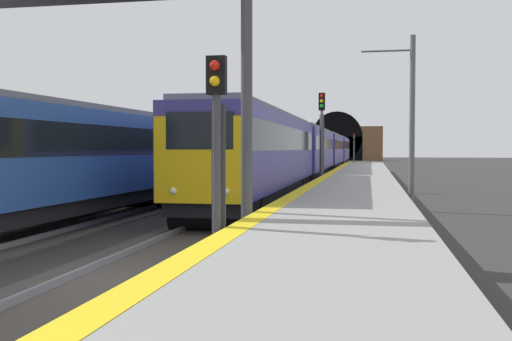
# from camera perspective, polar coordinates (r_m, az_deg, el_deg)

# --- Properties ---
(ground_plane) EXTENTS (320.00, 320.00, 0.00)m
(ground_plane) POSITION_cam_1_polar(r_m,az_deg,el_deg) (11.69, -13.79, -10.43)
(ground_plane) COLOR #302D2B
(platform_right) EXTENTS (112.00, 3.97, 0.98)m
(platform_right) POSITION_cam_1_polar(r_m,az_deg,el_deg) (10.58, 6.53, -8.99)
(platform_right) COLOR gray
(platform_right) RESTS_ON ground_plane
(platform_right_edge_strip) EXTENTS (112.00, 0.50, 0.01)m
(platform_right_edge_strip) POSITION_cam_1_polar(r_m,az_deg,el_deg) (10.77, -2.74, -6.11)
(platform_right_edge_strip) COLOR yellow
(platform_right_edge_strip) RESTS_ON platform_right
(track_main_line) EXTENTS (160.00, 3.20, 0.21)m
(track_main_line) POSITION_cam_1_polar(r_m,az_deg,el_deg) (11.68, -13.79, -10.24)
(track_main_line) COLOR #423D38
(track_main_line) RESTS_ON ground_plane
(train_main_approaching) EXTENTS (77.59, 2.94, 4.11)m
(train_main_approaching) POSITION_cam_1_polar(r_m,az_deg,el_deg) (55.01, 6.04, 1.95)
(train_main_approaching) COLOR navy
(train_main_approaching) RESTS_ON ground_plane
(train_adjacent_platform) EXTENTS (40.11, 3.25, 3.93)m
(train_adjacent_platform) POSITION_cam_1_polar(r_m,az_deg,el_deg) (28.30, -8.72, 1.59)
(train_adjacent_platform) COLOR #264C99
(train_adjacent_platform) RESTS_ON ground_plane
(railway_signal_near) EXTENTS (0.39, 0.38, 4.33)m
(railway_signal_near) POSITION_cam_1_polar(r_m,az_deg,el_deg) (11.65, -3.77, 2.36)
(railway_signal_near) COLOR #38383D
(railway_signal_near) RESTS_ON ground_plane
(railway_signal_mid) EXTENTS (0.39, 0.38, 5.86)m
(railway_signal_mid) POSITION_cam_1_polar(r_m,az_deg,el_deg) (36.04, 6.33, 3.69)
(railway_signal_mid) COLOR #4C4C54
(railway_signal_mid) RESTS_ON ground_plane
(railway_signal_far) EXTENTS (0.39, 0.38, 5.08)m
(railway_signal_far) POSITION_cam_1_polar(r_m,az_deg,el_deg) (101.59, 9.39, 2.42)
(railway_signal_far) COLOR #38383D
(railway_signal_far) RESTS_ON ground_plane
(overhead_signal_gantry) EXTENTS (0.70, 8.68, 7.13)m
(overhead_signal_gantry) POSITION_cam_1_polar(r_m,az_deg,el_deg) (16.12, -16.03, 12.25)
(overhead_signal_gantry) COLOR #3F3F47
(overhead_signal_gantry) RESTS_ON ground_plane
(tunnel_portal) EXTENTS (2.44, 18.74, 10.49)m
(tunnel_portal) POSITION_cam_1_polar(r_m,az_deg,el_deg) (125.76, 7.79, 2.60)
(tunnel_portal) COLOR brown
(tunnel_portal) RESTS_ON ground_plane
(catenary_mast_near) EXTENTS (0.22, 2.14, 7.06)m
(catenary_mast_near) POSITION_cam_1_polar(r_m,az_deg,el_deg) (24.73, 14.66, 4.63)
(catenary_mast_near) COLOR #595B60
(catenary_mast_near) RESTS_ON ground_plane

